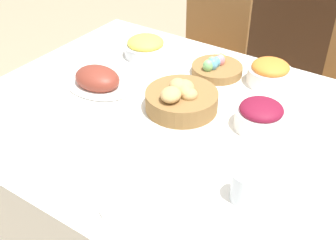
% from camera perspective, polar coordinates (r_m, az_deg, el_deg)
% --- Properties ---
extents(dining_table, '(1.55, 1.13, 0.76)m').
position_cam_1_polar(dining_table, '(1.69, 2.20, -10.54)').
color(dining_table, silver).
rests_on(dining_table, ground).
extents(chair_far_left, '(0.46, 0.46, 0.94)m').
position_cam_1_polar(chair_far_left, '(2.45, 4.72, 8.55)').
color(chair_far_left, olive).
rests_on(chair_far_left, ground).
extents(sideboard, '(1.28, 0.44, 0.87)m').
position_cam_1_polar(sideboard, '(3.21, 20.75, 11.85)').
color(sideboard, '#3D2616').
rests_on(sideboard, ground).
extents(bread_basket, '(0.26, 0.26, 0.11)m').
position_cam_1_polar(bread_basket, '(1.47, 1.82, 2.96)').
color(bread_basket, olive).
rests_on(bread_basket, dining_table).
extents(egg_basket, '(0.20, 0.20, 0.08)m').
position_cam_1_polar(egg_basket, '(1.72, 6.58, 7.02)').
color(egg_basket, olive).
rests_on(egg_basket, dining_table).
extents(ham_platter, '(0.29, 0.20, 0.09)m').
position_cam_1_polar(ham_platter, '(1.64, -9.58, 5.37)').
color(ham_platter, white).
rests_on(ham_platter, dining_table).
extents(pineapple_bowl, '(0.18, 0.18, 0.09)m').
position_cam_1_polar(pineapple_bowl, '(1.84, -3.04, 9.86)').
color(pineapple_bowl, silver).
rests_on(pineapple_bowl, dining_table).
extents(beet_salad_bowl, '(0.17, 0.17, 0.10)m').
position_cam_1_polar(beet_salad_bowl, '(1.41, 12.42, 0.58)').
color(beet_salad_bowl, white).
rests_on(beet_salad_bowl, dining_table).
extents(carrot_bowl, '(0.17, 0.17, 0.10)m').
position_cam_1_polar(carrot_bowl, '(1.67, 13.61, 6.22)').
color(carrot_bowl, white).
rests_on(carrot_bowl, dining_table).
extents(dinner_plate, '(0.23, 0.23, 0.01)m').
position_cam_1_polar(dinner_plate, '(1.15, -3.71, -10.65)').
color(dinner_plate, white).
rests_on(dinner_plate, dining_table).
extents(fork, '(0.01, 0.18, 0.00)m').
position_cam_1_polar(fork, '(1.22, -9.03, -7.99)').
color(fork, silver).
rests_on(fork, dining_table).
extents(knife, '(0.01, 0.18, 0.00)m').
position_cam_1_polar(knife, '(1.10, 2.32, -13.68)').
color(knife, silver).
rests_on(knife, dining_table).
extents(spoon, '(0.01, 0.18, 0.00)m').
position_cam_1_polar(spoon, '(1.09, 3.70, -14.33)').
color(spoon, silver).
rests_on(spoon, dining_table).
extents(drinking_cup, '(0.08, 0.08, 0.09)m').
position_cam_1_polar(drinking_cup, '(1.15, 10.35, -8.82)').
color(drinking_cup, silver).
rests_on(drinking_cup, dining_table).
extents(butter_dish, '(0.13, 0.08, 0.03)m').
position_cam_1_polar(butter_dish, '(1.34, -8.32, -2.59)').
color(butter_dish, white).
rests_on(butter_dish, dining_table).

